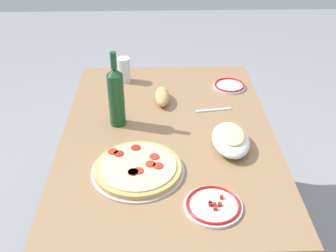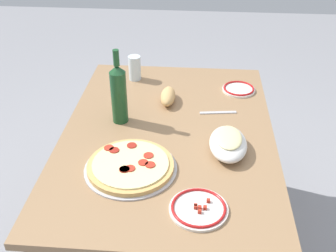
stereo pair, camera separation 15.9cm
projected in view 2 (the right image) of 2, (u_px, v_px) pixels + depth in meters
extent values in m
plane|color=gray|center=(168.00, 247.00, 2.17)|extent=(8.00, 8.00, 0.00)
cube|color=#93704C|center=(168.00, 135.00, 1.77)|extent=(1.30, 0.90, 0.03)
cylinder|color=#33302D|center=(112.00, 127.00, 2.49)|extent=(0.07, 0.07, 0.71)
cylinder|color=#33302D|center=(242.00, 133.00, 2.44)|extent=(0.07, 0.07, 0.71)
cylinder|color=#B7B7BC|center=(131.00, 168.00, 1.55)|extent=(0.35, 0.35, 0.01)
cylinder|color=tan|center=(131.00, 166.00, 1.55)|extent=(0.33, 0.33, 0.02)
cylinder|color=beige|center=(130.00, 163.00, 1.54)|extent=(0.29, 0.29, 0.01)
cylinder|color=maroon|center=(132.00, 145.00, 1.63)|extent=(0.04, 0.04, 0.00)
cylinder|color=maroon|center=(124.00, 169.00, 1.50)|extent=(0.04, 0.04, 0.00)
cylinder|color=#B22D1E|center=(109.00, 148.00, 1.61)|extent=(0.04, 0.04, 0.00)
cylinder|color=maroon|center=(125.00, 169.00, 1.50)|extent=(0.04, 0.04, 0.00)
cylinder|color=#B22D1E|center=(130.00, 168.00, 1.51)|extent=(0.04, 0.04, 0.00)
cylinder|color=maroon|center=(114.00, 150.00, 1.60)|extent=(0.04, 0.04, 0.00)
cylinder|color=#B22D1E|center=(148.00, 155.00, 1.57)|extent=(0.04, 0.04, 0.00)
cylinder|color=#B22D1E|center=(150.00, 165.00, 1.53)|extent=(0.04, 0.04, 0.00)
cylinder|color=#B22D1E|center=(143.00, 162.00, 1.54)|extent=(0.04, 0.04, 0.00)
ellipsoid|color=white|center=(228.00, 144.00, 1.63)|extent=(0.24, 0.15, 0.07)
ellipsoid|color=#AD2819|center=(228.00, 141.00, 1.63)|extent=(0.20, 0.12, 0.03)
ellipsoid|color=beige|center=(229.00, 137.00, 1.62)|extent=(0.17, 0.10, 0.02)
cylinder|color=#194723|center=(119.00, 97.00, 1.78)|extent=(0.07, 0.07, 0.24)
cone|color=#194723|center=(117.00, 69.00, 1.70)|extent=(0.07, 0.07, 0.03)
cylinder|color=#194723|center=(116.00, 58.00, 1.67)|extent=(0.03, 0.03, 0.07)
cylinder|color=silver|center=(135.00, 68.00, 2.15)|extent=(0.06, 0.06, 0.13)
cylinder|color=white|center=(199.00, 209.00, 1.37)|extent=(0.20, 0.20, 0.01)
torus|color=red|center=(199.00, 207.00, 1.37)|extent=(0.19, 0.19, 0.01)
cube|color=#AD2819|center=(200.00, 208.00, 1.36)|extent=(0.01, 0.01, 0.01)
cube|color=#AD2819|center=(208.00, 201.00, 1.39)|extent=(0.01, 0.01, 0.01)
cube|color=#AD2819|center=(205.00, 208.00, 1.36)|extent=(0.01, 0.01, 0.01)
cube|color=#AD2819|center=(200.00, 211.00, 1.35)|extent=(0.01, 0.01, 0.01)
cube|color=#AD2819|center=(196.00, 206.00, 1.37)|extent=(0.01, 0.01, 0.01)
cube|color=#AD2819|center=(196.00, 207.00, 1.36)|extent=(0.01, 0.01, 0.01)
cylinder|color=white|center=(239.00, 90.00, 2.07)|extent=(0.17, 0.17, 0.01)
torus|color=red|center=(239.00, 88.00, 2.07)|extent=(0.16, 0.16, 0.01)
ellipsoid|color=tan|center=(168.00, 96.00, 1.96)|extent=(0.16, 0.07, 0.06)
cube|color=#B7B7BC|center=(218.00, 113.00, 1.89)|extent=(0.04, 0.17, 0.00)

